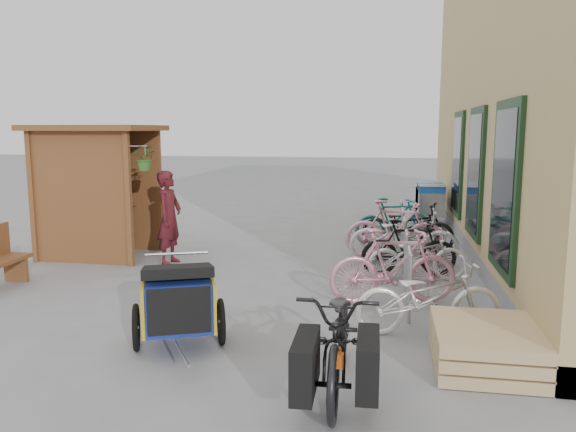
% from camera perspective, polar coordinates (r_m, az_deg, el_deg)
% --- Properties ---
extents(ground, '(80.00, 80.00, 0.00)m').
position_cam_1_polar(ground, '(7.58, -5.79, -9.12)').
color(ground, gray).
extents(kiosk, '(2.49, 1.65, 2.40)m').
position_cam_1_polar(kiosk, '(10.81, -19.22, 4.21)').
color(kiosk, brown).
rests_on(kiosk, ground).
extents(bike_rack, '(0.05, 5.35, 0.86)m').
position_cam_1_polar(bike_rack, '(9.51, 11.72, -2.35)').
color(bike_rack, '#A5A8AD').
rests_on(bike_rack, ground).
extents(pallet_stack, '(1.00, 1.20, 0.40)m').
position_cam_1_polar(pallet_stack, '(6.01, 19.44, -12.36)').
color(pallet_stack, tan).
rests_on(pallet_stack, ground).
extents(shopping_carts, '(0.61, 2.05, 1.09)m').
position_cam_1_polar(shopping_carts, '(13.93, 14.13, 1.57)').
color(shopping_carts, silver).
rests_on(shopping_carts, ground).
extents(child_trailer, '(1.09, 1.65, 0.96)m').
position_cam_1_polar(child_trailer, '(6.20, -11.06, -8.18)').
color(child_trailer, navy).
rests_on(child_trailer, ground).
extents(cargo_bike, '(0.71, 1.91, 1.00)m').
position_cam_1_polar(cargo_bike, '(5.13, 5.33, -12.19)').
color(cargo_bike, black).
rests_on(cargo_bike, ground).
extents(person_kiosk, '(0.44, 0.62, 1.63)m').
position_cam_1_polar(person_kiosk, '(9.91, -11.97, -0.17)').
color(person_kiosk, maroon).
rests_on(person_kiosk, ground).
extents(bike_0, '(1.75, 0.92, 0.88)m').
position_cam_1_polar(bike_0, '(6.64, 14.05, -8.01)').
color(bike_0, silver).
rests_on(bike_0, ground).
extents(bike_1, '(1.79, 0.90, 1.03)m').
position_cam_1_polar(bike_1, '(7.65, 10.67, -5.04)').
color(bike_1, pink).
rests_on(bike_1, ground).
extents(bike_2, '(1.61, 0.86, 0.81)m').
position_cam_1_polar(bike_2, '(8.90, 12.98, -3.91)').
color(bike_2, silver).
rests_on(bike_2, ground).
extents(bike_3, '(1.56, 0.62, 0.91)m').
position_cam_1_polar(bike_3, '(9.17, 12.18, -3.17)').
color(bike_3, black).
rests_on(bike_3, ground).
extents(bike_4, '(1.87, 0.67, 0.98)m').
position_cam_1_polar(bike_4, '(9.85, 11.68, -2.12)').
color(bike_4, silver).
rests_on(bike_4, ground).
extents(bike_5, '(1.78, 0.54, 1.07)m').
position_cam_1_polar(bike_5, '(10.32, 10.79, -1.36)').
color(bike_5, pink).
rests_on(bike_5, ground).
extents(bike_6, '(1.88, 1.02, 0.94)m').
position_cam_1_polar(bike_6, '(11.05, 12.01, -1.06)').
color(bike_6, black).
rests_on(bike_6, ground).
extents(bike_7, '(1.67, 0.96, 0.97)m').
position_cam_1_polar(bike_7, '(11.53, 10.69, -0.54)').
color(bike_7, '#1F737D').
rests_on(bike_7, ground).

